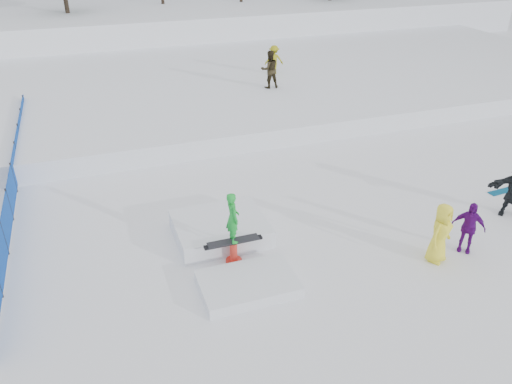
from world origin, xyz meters
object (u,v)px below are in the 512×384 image
object	(u,v)px
safety_fence	(14,178)
spectator_yellow	(440,233)
spectator_purple	(468,227)
jib_rail_feature	(227,241)
walker_ygreen	(274,60)
walker_olive	(270,69)

from	to	relation	value
safety_fence	spectator_yellow	distance (m)	13.57
spectator_purple	spectator_yellow	size ratio (longest dim) A/B	0.88
spectator_purple	spectator_yellow	xyz separation A→B (m)	(-1.02, -0.11, 0.10)
jib_rail_feature	walker_ygreen	bearing A→B (deg)	63.90
walker_olive	spectator_purple	world-z (taller)	walker_olive
walker_olive	safety_fence	bearing A→B (deg)	29.06
safety_fence	walker_olive	world-z (taller)	walker_olive
spectator_yellow	safety_fence	bearing A→B (deg)	117.84
spectator_purple	spectator_yellow	world-z (taller)	spectator_yellow
walker_olive	spectator_purple	bearing A→B (deg)	94.49
spectator_yellow	jib_rail_feature	size ratio (longest dim) A/B	0.39
walker_ygreen	jib_rail_feature	xyz separation A→B (m)	(-6.74, -13.76, -1.25)
spectator_yellow	jib_rail_feature	bearing A→B (deg)	129.71
spectator_purple	jib_rail_feature	distance (m)	6.63
walker_olive	spectator_yellow	world-z (taller)	walker_olive
walker_olive	spectator_yellow	size ratio (longest dim) A/B	1.06
safety_fence	jib_rail_feature	bearing A→B (deg)	-44.20
safety_fence	walker_olive	size ratio (longest dim) A/B	8.80
walker_ygreen	spectator_purple	bearing A→B (deg)	104.21
safety_fence	spectator_purple	size ratio (longest dim) A/B	10.54
walker_olive	walker_ygreen	distance (m)	2.55
walker_ygreen	spectator_purple	distance (m)	16.00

